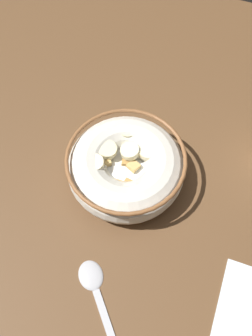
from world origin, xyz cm
name	(u,v)px	position (x,y,z in cm)	size (l,w,h in cm)	color
ground_plane	(126,180)	(0.00, 0.00, -1.00)	(95.07, 95.07, 2.00)	brown
cereal_bowl	(126,167)	(-0.01, -0.02, 3.32)	(17.71, 17.71, 6.18)	silver
spoon	(95,287)	(17.34, 1.76, 0.35)	(12.42, 11.18, 0.80)	#B7B7BC
folded_napkin	(247,316)	(13.89, 21.90, 0.15)	(13.19, 7.91, 0.30)	silver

